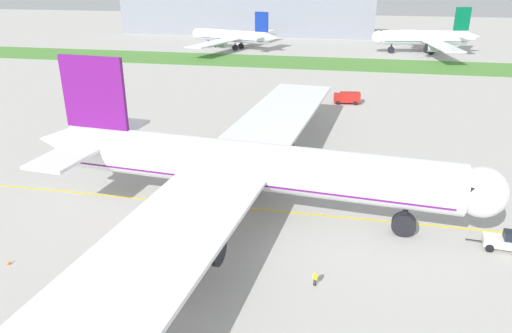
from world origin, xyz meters
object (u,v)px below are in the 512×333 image
object	(u,v)px
parked_airliner_far_centre	(426,38)
airliner_foreground	(242,166)
ground_crew_wingwalker_port	(315,278)
parked_airliner_far_left	(234,36)
pushback_tug	(505,241)
service_truck_baggage_loader	(86,96)
traffic_cone_near_nose	(9,262)
service_truck_fuel_bowser	(347,97)

from	to	relation	value
parked_airliner_far_centre	airliner_foreground	bearing A→B (deg)	-105.64
ground_crew_wingwalker_port	parked_airliner_far_left	size ratio (longest dim) A/B	0.03
airliner_foreground	pushback_tug	xyz separation A→B (m)	(30.80, -2.95, -5.44)
ground_crew_wingwalker_port	service_truck_baggage_loader	xyz separation A→B (m)	(-59.17, 60.94, 0.60)
traffic_cone_near_nose	service_truck_baggage_loader	size ratio (longest dim) A/B	0.10
pushback_tug	parked_airliner_far_left	size ratio (longest dim) A/B	0.11
service_truck_baggage_loader	airliner_foreground	bearing A→B (deg)	-44.05
service_truck_baggage_loader	parked_airliner_far_centre	xyz separation A→B (m)	(87.12, 90.32, 4.08)
traffic_cone_near_nose	parked_airliner_far_centre	size ratio (longest dim) A/B	0.01
pushback_tug	parked_airliner_far_left	xyz separation A→B (m)	(-64.51, 136.03, 3.91)
parked_airliner_far_left	ground_crew_wingwalker_port	bearing A→B (deg)	-73.25
service_truck_fuel_bowser	parked_airliner_far_centre	distance (m)	84.09
traffic_cone_near_nose	parked_airliner_far_centre	bearing A→B (deg)	68.62
service_truck_baggage_loader	parked_airliner_far_centre	world-z (taller)	parked_airliner_far_centre
ground_crew_wingwalker_port	parked_airliner_far_centre	world-z (taller)	parked_airliner_far_centre
pushback_tug	ground_crew_wingwalker_port	bearing A→B (deg)	-151.66
service_truck_baggage_loader	traffic_cone_near_nose	bearing A→B (deg)	-67.09
airliner_foreground	parked_airliner_far_centre	xyz separation A→B (m)	(38.47, 137.38, -0.84)
airliner_foreground	service_truck_fuel_bowser	distance (m)	59.12
service_truck_fuel_bowser	service_truck_baggage_loader	bearing A→B (deg)	-170.05
traffic_cone_near_nose	service_truck_baggage_loader	distance (m)	69.04
airliner_foreground	parked_airliner_far_centre	world-z (taller)	airliner_foreground
service_truck_baggage_loader	parked_airliner_far_left	size ratio (longest dim) A/B	0.10
parked_airliner_far_left	service_truck_fuel_bowser	bearing A→B (deg)	-58.81
pushback_tug	service_truck_fuel_bowser	bearing A→B (deg)	107.28
ground_crew_wingwalker_port	parked_airliner_far_left	bearing A→B (deg)	106.75
service_truck_fuel_bowser	parked_airliner_far_left	xyz separation A→B (m)	(-45.64, 75.39, 3.45)
airliner_foreground	service_truck_baggage_loader	bearing A→B (deg)	135.95
service_truck_baggage_loader	parked_airliner_far_left	distance (m)	87.37
traffic_cone_near_nose	parked_airliner_far_centre	distance (m)	165.35
airliner_foreground	pushback_tug	bearing A→B (deg)	-5.47
parked_airliner_far_left	service_truck_baggage_loader	bearing A→B (deg)	-99.85
service_truck_fuel_bowser	parked_airliner_far_centre	size ratio (longest dim) A/B	0.10
pushback_tug	parked_airliner_far_centre	size ratio (longest dim) A/B	0.10
airliner_foreground	traffic_cone_near_nose	world-z (taller)	airliner_foreground
traffic_cone_near_nose	ground_crew_wingwalker_port	bearing A→B (deg)	4.67
service_truck_baggage_loader	parked_airliner_far_centre	distance (m)	125.55
pushback_tug	service_truck_baggage_loader	xyz separation A→B (m)	(-79.45, 50.01, 0.52)
pushback_tug	parked_airliner_far_centre	world-z (taller)	parked_airliner_far_centre
ground_crew_wingwalker_port	traffic_cone_near_nose	size ratio (longest dim) A/B	2.70
airliner_foreground	traffic_cone_near_nose	bearing A→B (deg)	-142.81
traffic_cone_near_nose	parked_airliner_far_left	distance (m)	150.15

